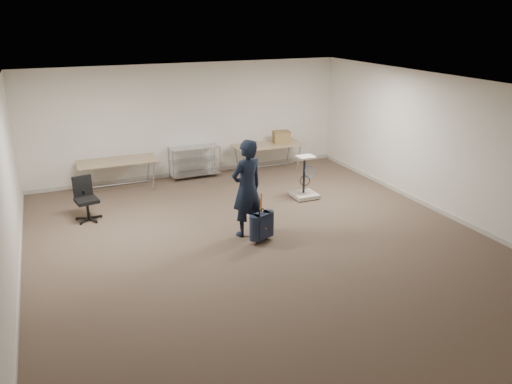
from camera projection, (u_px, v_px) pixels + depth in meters
name	position (u px, v px, depth m)	size (l,w,h in m)	color
ground	(262.00, 244.00, 8.98)	(9.00, 9.00, 0.00)	#4D3F2E
room_shell	(235.00, 214.00, 10.16)	(8.00, 9.00, 9.00)	silver
folding_table_left	(118.00, 162.00, 11.47)	(1.80, 0.75, 0.73)	#9A815E
folding_table_right	(268.00, 146.00, 12.87)	(1.80, 0.75, 0.73)	#9A815E
wire_shelf	(194.00, 161.00, 12.47)	(1.22, 0.47, 0.80)	#B8B9BF
person	(247.00, 188.00, 9.08)	(0.67, 0.44, 1.82)	black
suitcase	(262.00, 226.00, 8.96)	(0.38, 0.29, 0.93)	black
office_chair	(87.00, 207.00, 9.95)	(0.54, 0.54, 0.88)	black
equipment_cart	(305.00, 187.00, 11.15)	(0.53, 0.53, 0.97)	beige
cardboard_box	(281.00, 137.00, 12.93)	(0.42, 0.32, 0.32)	#9D6849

